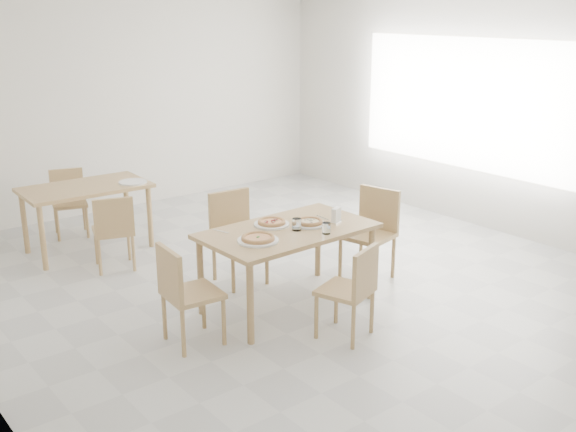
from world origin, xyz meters
TOP-DOWN VIEW (x-y plane):
  - room at (2.98, 0.30)m, footprint 7.28×7.00m
  - main_table at (-0.38, -0.44)m, footprint 1.57×0.91m
  - chair_south at (-0.36, -1.27)m, footprint 0.51×0.51m
  - chair_north at (-0.40, 0.39)m, footprint 0.48×0.48m
  - chair_west at (-1.51, -0.50)m, footprint 0.46×0.46m
  - chair_east at (0.73, -0.41)m, footprint 0.54×0.54m
  - plate_margherita at (-0.80, -0.54)m, footprint 0.35×0.35m
  - plate_mushroom at (-0.16, -0.47)m, footprint 0.30×0.30m
  - plate_pepperoni at (-0.44, -0.26)m, footprint 0.32×0.32m
  - pizza_margherita at (-0.80, -0.54)m, footprint 0.31×0.31m
  - pizza_mushroom at (-0.16, -0.47)m, footprint 0.26×0.26m
  - pizza_pepperoni at (-0.44, -0.26)m, footprint 0.33×0.33m
  - tumbler_a at (-0.35, -0.52)m, footprint 0.08×0.08m
  - tumbler_b at (-0.21, -0.75)m, footprint 0.08×0.08m
  - napkin_holder at (0.07, -0.57)m, footprint 0.14×0.11m
  - fork_a at (0.07, -0.39)m, footprint 0.02×0.18m
  - fork_b at (-0.90, -0.13)m, footprint 0.07×0.18m
  - second_table at (-1.21, 2.14)m, footprint 1.38×0.82m
  - chair_back_s at (-1.25, 1.38)m, footprint 0.50×0.50m
  - chair_back_n at (-1.16, 2.83)m, footprint 0.48×0.48m
  - plate_empty at (-0.73, 1.94)m, footprint 0.32×0.32m

SIDE VIEW (x-z plane):
  - chair_back_n at x=-1.16m, z-range 0.06..0.85m
  - chair_south at x=-0.36m, z-range 0.06..0.87m
  - chair_back_s at x=-1.25m, z-range 0.06..0.88m
  - chair_west at x=-1.51m, z-range 0.07..0.92m
  - chair_north at x=-0.40m, z-range 0.07..0.98m
  - chair_east at x=0.73m, z-range 0.07..0.99m
  - second_table at x=-1.21m, z-range 0.28..1.03m
  - main_table at x=-0.38m, z-range 0.30..1.05m
  - fork_a at x=0.07m, z-range 0.75..0.76m
  - fork_b at x=-0.90m, z-range 0.75..0.76m
  - plate_margherita at x=-0.80m, z-range 0.75..0.77m
  - plate_mushroom at x=-0.16m, z-range 0.75..0.77m
  - plate_pepperoni at x=-0.44m, z-range 0.75..0.77m
  - plate_empty at x=-0.73m, z-range 0.75..0.77m
  - pizza_margherita at x=-0.80m, z-range 0.76..0.80m
  - pizza_mushroom at x=-0.16m, z-range 0.76..0.80m
  - pizza_pepperoni at x=-0.44m, z-range 0.77..0.80m
  - tumbler_b at x=-0.21m, z-range 0.75..0.85m
  - tumbler_a at x=-0.35m, z-range 0.75..0.86m
  - napkin_holder at x=0.07m, z-range 0.75..0.89m
  - room at x=2.98m, z-range -2.00..5.00m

